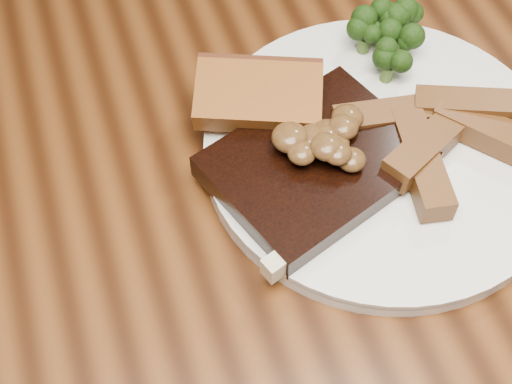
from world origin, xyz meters
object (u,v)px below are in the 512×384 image
dining_table (243,256)px  potato_wedges (461,137)px  garlic_bread (258,113)px  steak (316,164)px  plate (381,151)px

dining_table → potato_wedges: 0.21m
garlic_bread → potato_wedges: potato_wedges is taller
steak → garlic_bread: 0.07m
plate → steak: (-0.06, -0.01, 0.02)m
plate → garlic_bread: bearing=147.2°
plate → potato_wedges: (0.06, -0.02, 0.02)m
plate → garlic_bread: garlic_bread is taller
dining_table → steak: size_ratio=10.66×
potato_wedges → steak: bearing=174.3°
garlic_bread → steak: bearing=-46.1°
dining_table → potato_wedges: potato_wedges is taller
plate → potato_wedges: 0.06m
dining_table → potato_wedges: bearing=-5.1°
dining_table → potato_wedges: (0.17, -0.02, 0.12)m
plate → dining_table: bearing=-178.1°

